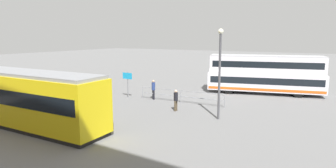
{
  "coord_description": "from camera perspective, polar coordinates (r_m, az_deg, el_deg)",
  "views": [
    {
      "loc": [
        -9.85,
        27.15,
        5.66
      ],
      "look_at": [
        2.03,
        6.52,
        1.7
      ],
      "focal_mm": 30.9,
      "sensor_mm": 36.0,
      "label": 1
    }
  ],
  "objects": [
    {
      "name": "double_decker_bus",
      "position": [
        30.0,
        18.53,
        1.84
      ],
      "size": [
        11.17,
        5.04,
        3.79
      ],
      "color": "silver",
      "rests_on": "ground"
    },
    {
      "name": "info_sign",
      "position": [
        26.88,
        -8.0,
        0.83
      ],
      "size": [
        1.07,
        0.14,
        2.43
      ],
      "color": "slate",
      "rests_on": "ground"
    },
    {
      "name": "tram_yellow",
      "position": [
        20.36,
        -26.56,
        -2.43
      ],
      "size": [
        12.23,
        2.77,
        3.51
      ],
      "color": "yellow",
      "rests_on": "ground"
    },
    {
      "name": "pedestrian_near_railing",
      "position": [
        25.99,
        -2.9,
        -0.83
      ],
      "size": [
        0.45,
        0.45,
        1.77
      ],
      "color": "black",
      "rests_on": "ground"
    },
    {
      "name": "street_lamp",
      "position": [
        19.68,
        10.17,
        3.4
      ],
      "size": [
        0.36,
        0.36,
        6.14
      ],
      "color": "#4C4C51",
      "rests_on": "ground"
    },
    {
      "name": "ground_plane",
      "position": [
        29.43,
        9.8,
        -1.78
      ],
      "size": [
        160.0,
        160.0,
        0.0
      ],
      "primitive_type": "plane",
      "color": "slate"
    },
    {
      "name": "pedestrian_crossing",
      "position": [
        21.96,
        1.55,
        -2.95
      ],
      "size": [
        0.33,
        0.36,
        1.65
      ],
      "color": "#4C3F2D",
      "rests_on": "ground"
    },
    {
      "name": "pedestrian_railing",
      "position": [
        24.79,
        2.54,
        -2.01
      ],
      "size": [
        7.82,
        0.39,
        1.08
      ],
      "color": "gray",
      "rests_on": "ground"
    }
  ]
}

